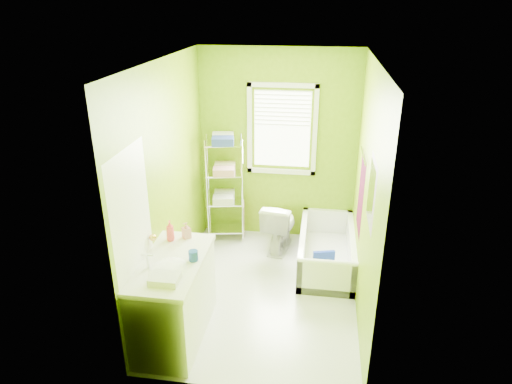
# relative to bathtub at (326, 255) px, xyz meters

# --- Properties ---
(ground) EXTENTS (2.90, 2.90, 0.00)m
(ground) POSITION_rel_bathtub_xyz_m (-0.71, -0.68, -0.15)
(ground) COLOR silver
(ground) RESTS_ON ground
(room_envelope) EXTENTS (2.14, 2.94, 2.62)m
(room_envelope) POSITION_rel_bathtub_xyz_m (-0.71, -0.68, 1.40)
(room_envelope) COLOR #6A8F06
(room_envelope) RESTS_ON ground
(window) EXTENTS (0.92, 0.05, 1.22)m
(window) POSITION_rel_bathtub_xyz_m (-0.66, 0.74, 1.46)
(window) COLOR white
(window) RESTS_ON ground
(door) EXTENTS (0.09, 0.80, 2.00)m
(door) POSITION_rel_bathtub_xyz_m (-1.75, -1.68, 0.85)
(door) COLOR white
(door) RESTS_ON ground
(right_wall_decor) EXTENTS (0.04, 1.48, 1.17)m
(right_wall_decor) POSITION_rel_bathtub_xyz_m (0.32, -0.70, 1.17)
(right_wall_decor) COLOR #490821
(right_wall_decor) RESTS_ON ground
(bathtub) EXTENTS (0.68, 1.45, 0.47)m
(bathtub) POSITION_rel_bathtub_xyz_m (0.00, 0.00, 0.00)
(bathtub) COLOR white
(bathtub) RESTS_ON ground
(toilet) EXTENTS (0.48, 0.73, 0.70)m
(toilet) POSITION_rel_bathtub_xyz_m (-0.63, 0.35, 0.20)
(toilet) COLOR white
(toilet) RESTS_ON ground
(vanity) EXTENTS (0.59, 1.15, 1.08)m
(vanity) POSITION_rel_bathtub_xyz_m (-1.48, -1.53, 0.31)
(vanity) COLOR white
(vanity) RESTS_ON ground
(wire_shelf_unit) EXTENTS (0.54, 0.44, 1.50)m
(wire_shelf_unit) POSITION_rel_bathtub_xyz_m (-1.40, 0.54, 0.76)
(wire_shelf_unit) COLOR silver
(wire_shelf_unit) RESTS_ON ground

